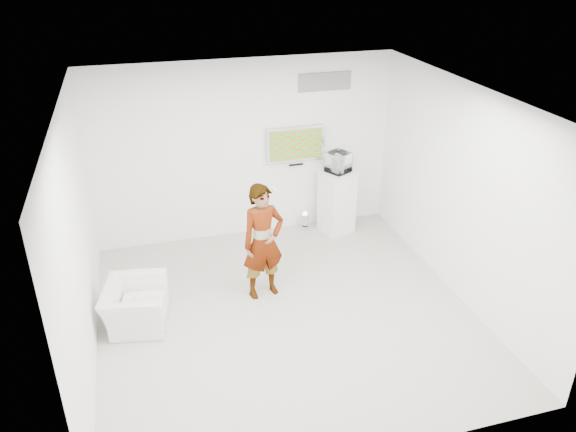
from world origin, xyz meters
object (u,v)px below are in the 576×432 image
object	(u,v)px
tv	(295,144)
person	(263,242)
pedestal	(337,202)
armchair	(135,305)
floor_uplight	(305,221)

from	to	relation	value
tv	person	distance (m)	2.25
tv	pedestal	size ratio (longest dim) A/B	0.90
pedestal	armchair	bearing A→B (deg)	-152.99
person	floor_uplight	world-z (taller)	person
person	pedestal	world-z (taller)	person
armchair	floor_uplight	bearing A→B (deg)	-45.11
pedestal	floor_uplight	bearing A→B (deg)	157.49
person	armchair	size ratio (longest dim) A/B	1.91
armchair	tv	bearing A→B (deg)	-42.12
pedestal	person	bearing A→B (deg)	-137.24
tv	person	xyz separation A→B (m)	(-1.02, -1.88, -0.70)
armchair	person	bearing A→B (deg)	-71.71
person	floor_uplight	bearing A→B (deg)	44.75
floor_uplight	tv	bearing A→B (deg)	140.37
tv	armchair	xyz separation A→B (m)	(-2.83, -2.11, -1.26)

